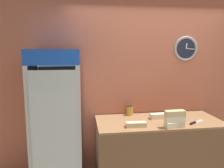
{
  "coord_description": "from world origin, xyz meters",
  "views": [
    {
      "loc": [
        -1.06,
        -1.87,
        1.86
      ],
      "look_at": [
        -0.66,
        0.89,
        1.43
      ],
      "focal_mm": 35.0,
      "sensor_mm": 36.0,
      "label": 1
    }
  ],
  "objects_px": {
    "sandwich_flat_left": "(158,116)",
    "sandwich_flat_right": "(136,125)",
    "sandwich_stack_middle": "(175,119)",
    "chefs_knife": "(195,122)",
    "sandwich_stack_top": "(175,113)",
    "condiment_jar": "(130,110)",
    "beverage_cooler": "(57,115)",
    "sandwich_stack_bottom": "(175,125)"
  },
  "relations": [
    {
      "from": "beverage_cooler",
      "to": "sandwich_flat_left",
      "type": "xyz_separation_m",
      "value": [
        1.4,
        -0.0,
        -0.08
      ]
    },
    {
      "from": "condiment_jar",
      "to": "sandwich_flat_left",
      "type": "bearing_deg",
      "value": -31.35
    },
    {
      "from": "beverage_cooler",
      "to": "sandwich_stack_bottom",
      "type": "xyz_separation_m",
      "value": [
        1.47,
        -0.38,
        -0.08
      ]
    },
    {
      "from": "sandwich_stack_top",
      "to": "sandwich_flat_right",
      "type": "bearing_deg",
      "value": 169.4
    },
    {
      "from": "sandwich_stack_middle",
      "to": "sandwich_stack_top",
      "type": "bearing_deg",
      "value": 0.0
    },
    {
      "from": "chefs_knife",
      "to": "sandwich_stack_bottom",
      "type": "bearing_deg",
      "value": -160.52
    },
    {
      "from": "condiment_jar",
      "to": "sandwich_stack_bottom",
      "type": "bearing_deg",
      "value": -53.68
    },
    {
      "from": "sandwich_stack_top",
      "to": "sandwich_stack_middle",
      "type": "bearing_deg",
      "value": 0.0
    },
    {
      "from": "beverage_cooler",
      "to": "sandwich_flat_right",
      "type": "relative_size",
      "value": 7.15
    },
    {
      "from": "sandwich_stack_bottom",
      "to": "sandwich_flat_left",
      "type": "bearing_deg",
      "value": 101.31
    },
    {
      "from": "sandwich_stack_top",
      "to": "chefs_knife",
      "type": "bearing_deg",
      "value": 19.48
    },
    {
      "from": "beverage_cooler",
      "to": "chefs_knife",
      "type": "bearing_deg",
      "value": -8.07
    },
    {
      "from": "beverage_cooler",
      "to": "sandwich_flat_left",
      "type": "bearing_deg",
      "value": -0.02
    },
    {
      "from": "sandwich_flat_left",
      "to": "sandwich_flat_right",
      "type": "bearing_deg",
      "value": -143.98
    },
    {
      "from": "sandwich_stack_bottom",
      "to": "sandwich_stack_top",
      "type": "height_order",
      "value": "sandwich_stack_top"
    },
    {
      "from": "sandwich_flat_right",
      "to": "condiment_jar",
      "type": "bearing_deg",
      "value": 86.47
    },
    {
      "from": "sandwich_stack_bottom",
      "to": "sandwich_stack_top",
      "type": "xyz_separation_m",
      "value": [
        0.0,
        0.0,
        0.15
      ]
    },
    {
      "from": "sandwich_stack_top",
      "to": "sandwich_flat_left",
      "type": "relative_size",
      "value": 1.07
    },
    {
      "from": "sandwich_stack_middle",
      "to": "chefs_knife",
      "type": "bearing_deg",
      "value": 19.48
    },
    {
      "from": "beverage_cooler",
      "to": "sandwich_stack_middle",
      "type": "xyz_separation_m",
      "value": [
        1.47,
        -0.38,
        -0.0
      ]
    },
    {
      "from": "sandwich_stack_bottom",
      "to": "sandwich_stack_middle",
      "type": "bearing_deg",
      "value": 0.0
    },
    {
      "from": "chefs_knife",
      "to": "beverage_cooler",
      "type": "bearing_deg",
      "value": 171.93
    },
    {
      "from": "sandwich_flat_left",
      "to": "sandwich_flat_right",
      "type": "xyz_separation_m",
      "value": [
        -0.4,
        -0.29,
        -0.01
      ]
    },
    {
      "from": "sandwich_stack_bottom",
      "to": "sandwich_flat_left",
      "type": "xyz_separation_m",
      "value": [
        -0.08,
        0.38,
        0.0
      ]
    },
    {
      "from": "sandwich_flat_left",
      "to": "sandwich_flat_right",
      "type": "relative_size",
      "value": 0.91
    },
    {
      "from": "sandwich_flat_left",
      "to": "condiment_jar",
      "type": "height_order",
      "value": "condiment_jar"
    },
    {
      "from": "sandwich_stack_bottom",
      "to": "chefs_knife",
      "type": "relative_size",
      "value": 0.94
    },
    {
      "from": "sandwich_flat_left",
      "to": "sandwich_flat_right",
      "type": "distance_m",
      "value": 0.49
    },
    {
      "from": "beverage_cooler",
      "to": "chefs_knife",
      "type": "xyz_separation_m",
      "value": [
        1.82,
        -0.26,
        -0.11
      ]
    },
    {
      "from": "beverage_cooler",
      "to": "sandwich_stack_top",
      "type": "height_order",
      "value": "beverage_cooler"
    },
    {
      "from": "sandwich_flat_left",
      "to": "sandwich_flat_right",
      "type": "height_order",
      "value": "sandwich_flat_left"
    },
    {
      "from": "condiment_jar",
      "to": "chefs_knife",
      "type": "bearing_deg",
      "value": -31.52
    },
    {
      "from": "sandwich_stack_top",
      "to": "chefs_knife",
      "type": "height_order",
      "value": "sandwich_stack_top"
    },
    {
      "from": "sandwich_stack_middle",
      "to": "chefs_knife",
      "type": "distance_m",
      "value": 0.38
    },
    {
      "from": "sandwich_stack_bottom",
      "to": "condiment_jar",
      "type": "distance_m",
      "value": 0.75
    },
    {
      "from": "beverage_cooler",
      "to": "sandwich_stack_top",
      "type": "distance_m",
      "value": 1.52
    },
    {
      "from": "sandwich_stack_bottom",
      "to": "sandwich_stack_middle",
      "type": "distance_m",
      "value": 0.07
    },
    {
      "from": "sandwich_stack_middle",
      "to": "sandwich_stack_top",
      "type": "height_order",
      "value": "sandwich_stack_top"
    },
    {
      "from": "sandwich_stack_bottom",
      "to": "beverage_cooler",
      "type": "bearing_deg",
      "value": 165.63
    },
    {
      "from": "sandwich_stack_middle",
      "to": "sandwich_stack_bottom",
      "type": "bearing_deg",
      "value": 0.0
    },
    {
      "from": "beverage_cooler",
      "to": "sandwich_flat_right",
      "type": "xyz_separation_m",
      "value": [
        1.0,
        -0.29,
        -0.08
      ]
    },
    {
      "from": "sandwich_stack_middle",
      "to": "chefs_knife",
      "type": "height_order",
      "value": "sandwich_stack_middle"
    }
  ]
}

